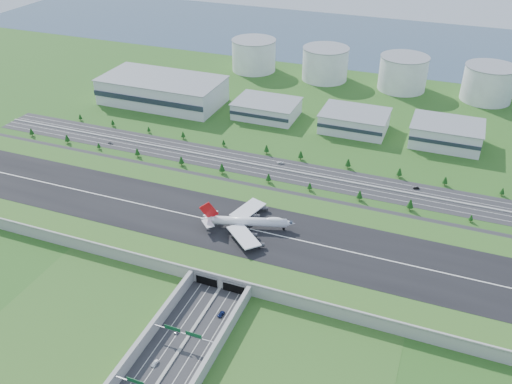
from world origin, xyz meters
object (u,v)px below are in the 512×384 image
(car_0, at_px, (177,331))
(car_5, at_px, (416,188))
(fuel_tank_a, at_px, (254,55))
(car_4, at_px, (110,143))
(car_1, at_px, (155,363))
(boeing_747, at_px, (248,221))
(car_7, at_px, (280,163))
(car_2, at_px, (221,314))

(car_0, relative_size, car_5, 0.91)
(fuel_tank_a, xyz_separation_m, car_0, (112.90, -399.56, -16.69))
(car_0, xyz_separation_m, car_4, (-158.86, 174.26, 0.06))
(car_1, bearing_deg, boeing_747, 98.32)
(boeing_747, xyz_separation_m, car_0, (-3.95, -90.20, -12.61))
(car_0, xyz_separation_m, car_7, (-9.55, 193.90, 0.15))
(car_2, xyz_separation_m, car_4, (-175.30, 154.30, 0.03))
(fuel_tank_a, bearing_deg, boeing_747, -69.31)
(fuel_tank_a, distance_m, car_5, 296.03)
(fuel_tank_a, bearing_deg, car_2, -71.18)
(boeing_747, bearing_deg, car_4, 135.95)
(car_5, bearing_deg, car_2, -45.15)
(boeing_747, xyz_separation_m, car_5, (94.93, 103.20, -12.57))
(boeing_747, relative_size, car_2, 11.55)
(boeing_747, distance_m, car_7, 105.32)
(fuel_tank_a, relative_size, car_7, 8.64)
(boeing_747, relative_size, car_5, 13.47)
(boeing_747, relative_size, car_4, 13.60)
(boeing_747, bearing_deg, car_7, 80.68)
(fuel_tank_a, relative_size, boeing_747, 0.84)
(car_2, bearing_deg, car_5, -108.99)
(car_0, height_order, car_2, car_2)
(boeing_747, distance_m, car_5, 140.78)
(car_2, distance_m, car_4, 233.54)
(car_7, bearing_deg, car_5, 74.71)
(fuel_tank_a, xyz_separation_m, car_4, (-45.96, -225.30, -16.63))
(fuel_tank_a, bearing_deg, car_0, -74.22)
(fuel_tank_a, height_order, car_1, fuel_tank_a)
(car_1, height_order, car_2, car_1)
(car_7, bearing_deg, car_1, -12.51)
(car_0, distance_m, car_2, 25.86)
(car_1, bearing_deg, fuel_tank_a, 115.31)
(boeing_747, bearing_deg, car_5, 30.65)
(car_7, bearing_deg, car_2, -6.53)
(fuel_tank_a, distance_m, car_4, 230.54)
(car_0, distance_m, car_7, 194.13)
(car_0, relative_size, car_1, 0.90)
(boeing_747, distance_m, car_2, 72.44)
(car_1, relative_size, car_2, 0.87)
(car_5, distance_m, car_7, 108.43)
(car_1, xyz_separation_m, car_4, (-158.84, 196.85, 0.01))
(boeing_747, height_order, car_0, boeing_747)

